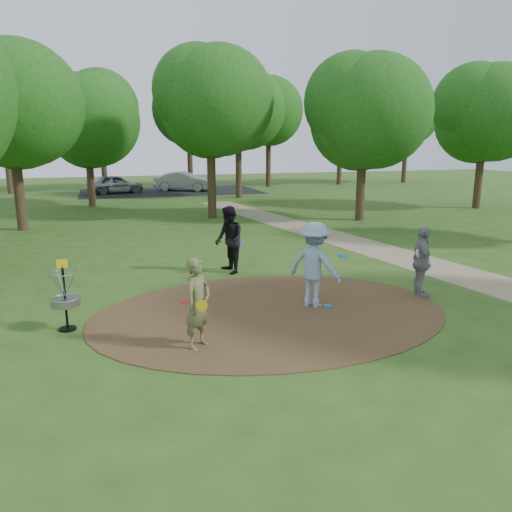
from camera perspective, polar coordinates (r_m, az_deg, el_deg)
name	(u,v)px	position (r m, az deg, el deg)	size (l,w,h in m)	color
ground	(272,313)	(11.76, 1.79, -6.49)	(100.00, 100.00, 0.00)	#2D5119
dirt_clearing	(272,312)	(11.75, 1.79, -6.44)	(8.40, 8.40, 0.02)	#47301C
footpath	(447,271)	(16.57, 21.04, -1.56)	(2.00, 40.00, 0.01)	#8C7A5B
parking_lot	(171,191)	(41.03, -9.71, 7.29)	(14.00, 8.00, 0.01)	black
player_observer_with_disc	(198,303)	(9.62, -6.66, -5.41)	(0.77, 0.76, 1.79)	#61643A
player_throwing_with_disc	(314,265)	(12.00, 6.70, -1.01)	(1.58, 1.53, 2.07)	#87A6C9
player_walking_with_disc	(229,240)	(15.04, -3.10, 1.84)	(0.89, 1.08, 2.04)	black
player_waiting_with_disc	(422,262)	(13.37, 18.42, -0.68)	(0.75, 1.16, 1.83)	gray
disc_ground_blue	(328,306)	(12.26, 8.21, -5.65)	(0.22, 0.22, 0.02)	blue
disc_ground_red	(185,302)	(12.55, -8.13, -5.20)	(0.22, 0.22, 0.02)	red
car_left	(115,184)	(40.38, -15.80, 7.93)	(1.70, 4.23, 1.44)	#979B9E
car_right	(184,181)	(41.21, -8.21, 8.43)	(1.62, 4.64, 1.53)	#9B9DA2
disc_golf_basket	(64,290)	(11.19, -21.05, -3.68)	(0.63, 0.63, 1.54)	black
tree_ring	(265,104)	(18.85, 0.99, 16.96)	(36.85, 45.66, 9.13)	#332316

